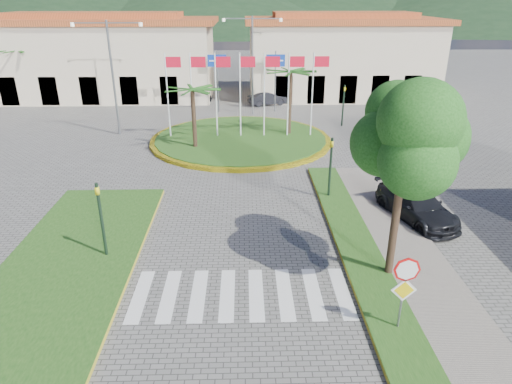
{
  "coord_description": "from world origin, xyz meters",
  "views": [
    {
      "loc": [
        0.24,
        -9.09,
        9.52
      ],
      "look_at": [
        0.7,
        8.0,
        2.13
      ],
      "focal_mm": 32.0,
      "sensor_mm": 36.0,
      "label": 1
    }
  ],
  "objects_px": {
    "deciduous_tree": "(406,141)",
    "car_side_right": "(416,205)",
    "white_van": "(96,95)",
    "car_dark_b": "(268,99)",
    "car_dark_a": "(193,96)",
    "stop_sign": "(405,283)",
    "roundabout_island": "(241,139)"
  },
  "relations": [
    {
      "from": "stop_sign",
      "to": "white_van",
      "type": "distance_m",
      "value": 38.61
    },
    {
      "from": "white_van",
      "to": "car_side_right",
      "type": "relative_size",
      "value": 0.97
    },
    {
      "from": "deciduous_tree",
      "to": "car_side_right",
      "type": "xyz_separation_m",
      "value": [
        2.6,
        4.59,
        -4.49
      ]
    },
    {
      "from": "deciduous_tree",
      "to": "roundabout_island",
      "type": "bearing_deg",
      "value": 107.91
    },
    {
      "from": "white_van",
      "to": "car_dark_b",
      "type": "relative_size",
      "value": 1.24
    },
    {
      "from": "roundabout_island",
      "to": "white_van",
      "type": "xyz_separation_m",
      "value": [
        -14.09,
        13.56,
        0.46
      ]
    },
    {
      "from": "car_dark_b",
      "to": "car_side_right",
      "type": "relative_size",
      "value": 0.78
    },
    {
      "from": "car_dark_a",
      "to": "deciduous_tree",
      "type": "bearing_deg",
      "value": -169.05
    },
    {
      "from": "deciduous_tree",
      "to": "car_side_right",
      "type": "relative_size",
      "value": 1.45
    },
    {
      "from": "white_van",
      "to": "car_side_right",
      "type": "height_order",
      "value": "car_side_right"
    },
    {
      "from": "stop_sign",
      "to": "car_side_right",
      "type": "distance_m",
      "value": 8.35
    },
    {
      "from": "white_van",
      "to": "car_dark_b",
      "type": "height_order",
      "value": "white_van"
    },
    {
      "from": "roundabout_island",
      "to": "car_dark_b",
      "type": "distance_m",
      "value": 11.89
    },
    {
      "from": "roundabout_island",
      "to": "stop_sign",
      "type": "relative_size",
      "value": 4.79
    },
    {
      "from": "deciduous_tree",
      "to": "car_dark_a",
      "type": "height_order",
      "value": "deciduous_tree"
    },
    {
      "from": "car_dark_b",
      "to": "stop_sign",
      "type": "bearing_deg",
      "value": 167.28
    },
    {
      "from": "white_van",
      "to": "car_dark_a",
      "type": "relative_size",
      "value": 1.3
    },
    {
      "from": "white_van",
      "to": "car_dark_a",
      "type": "xyz_separation_m",
      "value": [
        9.5,
        -0.72,
        -0.03
      ]
    },
    {
      "from": "roundabout_island",
      "to": "white_van",
      "type": "relative_size",
      "value": 2.79
    },
    {
      "from": "stop_sign",
      "to": "deciduous_tree",
      "type": "xyz_separation_m",
      "value": [
        0.6,
        3.04,
        3.38
      ]
    },
    {
      "from": "white_van",
      "to": "car_dark_a",
      "type": "distance_m",
      "value": 9.53
    },
    {
      "from": "deciduous_tree",
      "to": "white_van",
      "type": "distance_m",
      "value": 36.58
    },
    {
      "from": "car_dark_a",
      "to": "car_side_right",
      "type": "distance_m",
      "value": 28.25
    },
    {
      "from": "car_side_right",
      "to": "white_van",
      "type": "bearing_deg",
      "value": 112.96
    },
    {
      "from": "roundabout_island",
      "to": "stop_sign",
      "type": "distance_m",
      "value": 20.69
    },
    {
      "from": "white_van",
      "to": "stop_sign",
      "type": "bearing_deg",
      "value": -137.95
    },
    {
      "from": "car_dark_a",
      "to": "roundabout_island",
      "type": "bearing_deg",
      "value": -168.05
    },
    {
      "from": "white_van",
      "to": "roundabout_island",
      "type": "bearing_deg",
      "value": -121.32
    },
    {
      "from": "stop_sign",
      "to": "car_side_right",
      "type": "xyz_separation_m",
      "value": [
        3.2,
        7.63,
        -1.11
      ]
    },
    {
      "from": "roundabout_island",
      "to": "car_dark_b",
      "type": "height_order",
      "value": "roundabout_island"
    },
    {
      "from": "white_van",
      "to": "car_side_right",
      "type": "bearing_deg",
      "value": -126.91
    },
    {
      "from": "stop_sign",
      "to": "white_van",
      "type": "relative_size",
      "value": 0.58
    }
  ]
}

